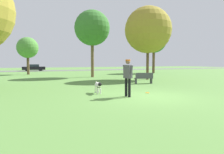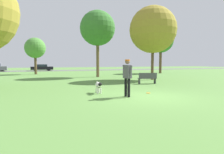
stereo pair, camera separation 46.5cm
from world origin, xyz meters
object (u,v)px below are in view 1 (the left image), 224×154
at_px(tree_far_left, 28,48).
at_px(tree_mid_center, 92,28).
at_px(parked_car_black, 33,68).
at_px(tree_near_right, 148,30).
at_px(frisbee, 147,93).
at_px(dog, 98,85).
at_px(tree_far_right, 154,40).
at_px(person, 128,75).
at_px(park_bench, 144,78).

bearing_deg(tree_far_left, tree_mid_center, -50.82).
bearing_deg(parked_car_black, tree_near_right, -71.70).
distance_m(frisbee, tree_far_left, 21.39).
xyz_separation_m(dog, parked_car_black, (-1.83, 31.67, 0.21)).
height_order(tree_mid_center, parked_car_black, tree_mid_center).
bearing_deg(tree_far_right, parked_car_black, 136.04).
distance_m(dog, tree_far_right, 22.01).
bearing_deg(tree_far_right, person, -128.70).
distance_m(tree_near_right, park_bench, 5.73).
bearing_deg(tree_near_right, dog, -139.40).
bearing_deg(person, frisbee, 97.70).
xyz_separation_m(frisbee, park_bench, (2.40, 4.06, 0.44)).
distance_m(tree_far_right, park_bench, 16.59).
distance_m(person, dog, 1.89).
xyz_separation_m(frisbee, tree_far_right, (12.26, 16.59, 5.00)).
distance_m(tree_near_right, tree_mid_center, 6.53).
bearing_deg(tree_near_right, frisbee, -123.92).
distance_m(tree_far_right, parked_car_black, 23.42).
bearing_deg(frisbee, parked_car_black, 97.51).
bearing_deg(tree_far_right, park_bench, -128.19).
height_order(person, tree_near_right, tree_near_right).
distance_m(person, tree_mid_center, 13.97).
bearing_deg(frisbee, park_bench, 59.35).
relative_size(parked_car_black, park_bench, 2.88).
bearing_deg(park_bench, tree_mid_center, -67.80).
relative_size(tree_near_right, parked_car_black, 1.64).
distance_m(frisbee, parked_car_black, 32.85).
height_order(tree_far_left, tree_far_right, tree_far_right).
distance_m(tree_mid_center, tree_far_right, 11.99).
relative_size(frisbee, tree_far_right, 0.03).
xyz_separation_m(dog, tree_near_right, (7.25, 6.22, 4.25)).
xyz_separation_m(tree_far_left, park_bench, (7.85, -16.31, -3.13)).
height_order(frisbee, tree_near_right, tree_near_right).
xyz_separation_m(person, dog, (-0.94, 1.52, -0.63)).
distance_m(tree_far_left, tree_mid_center, 10.43).
distance_m(tree_far_left, park_bench, 18.37).
xyz_separation_m(tree_far_left, tree_mid_center, (6.49, -7.96, 1.81)).
xyz_separation_m(dog, tree_far_left, (-2.98, 19.47, 3.16)).
distance_m(tree_near_right, tree_far_right, 12.08).
height_order(person, dog, person).
xyz_separation_m(parked_car_black, park_bench, (6.70, -28.51, -0.18)).
bearing_deg(tree_near_right, park_bench, -127.91).
relative_size(person, dog, 1.61).
bearing_deg(tree_near_right, tree_far_left, 127.67).
relative_size(frisbee, tree_near_right, 0.03).
height_order(frisbee, parked_car_black, parked_car_black).
relative_size(dog, tree_far_right, 0.16).
distance_m(frisbee, park_bench, 4.73).
relative_size(tree_far_right, park_bench, 4.79).
relative_size(tree_far_left, parked_car_black, 1.20).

